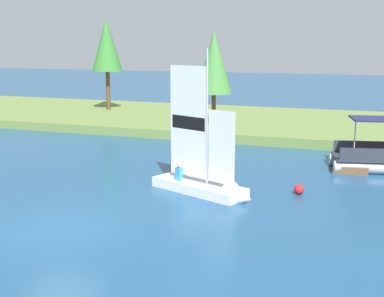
{
  "coord_description": "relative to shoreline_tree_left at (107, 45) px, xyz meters",
  "views": [
    {
      "loc": [
        9.88,
        -13.83,
        6.22
      ],
      "look_at": [
        1.47,
        9.09,
        1.2
      ],
      "focal_mm": 47.19,
      "sensor_mm": 36.0,
      "label": 1
    }
  ],
  "objects": [
    {
      "name": "shore_bank",
      "position": [
        12.32,
        -0.9,
        -5.88
      ],
      "size": [
        80.0,
        15.27,
        0.62
      ],
      "primitive_type": "cube",
      "color": "olive",
      "rests_on": "ground"
    },
    {
      "name": "wooden_dock",
      "position": [
        21.25,
        -11.07,
        -6.01
      ],
      "size": [
        1.66,
        6.06,
        0.37
      ],
      "primitive_type": "cube",
      "color": "brown",
      "rests_on": "ground"
    },
    {
      "name": "sailboat",
      "position": [
        15.96,
        -19.65,
        -5.71
      ],
      "size": [
        5.07,
        3.03,
        6.53
      ],
      "rotation": [
        0.0,
        0.0,
        -0.38
      ],
      "color": "white",
      "rests_on": "ground"
    },
    {
      "name": "shoreline_tree_midleft",
      "position": [
        11.27,
        -4.8,
        -1.15
      ],
      "size": [
        2.54,
        2.54,
        6.68
      ],
      "color": "brown",
      "rests_on": "shore_bank"
    },
    {
      "name": "ground_plane",
      "position": [
        12.32,
        -25.31,
        -6.19
      ],
      "size": [
        200.0,
        200.0,
        0.0
      ],
      "primitive_type": "plane",
      "color": "navy"
    },
    {
      "name": "shoreline_tree_left",
      "position": [
        0.0,
        0.0,
        0.0
      ],
      "size": [
        2.65,
        2.65,
        7.89
      ],
      "color": "brown",
      "rests_on": "shore_bank"
    },
    {
      "name": "channel_buoy",
      "position": [
        19.38,
        -18.25,
        -5.98
      ],
      "size": [
        0.43,
        0.43,
        0.43
      ],
      "primitive_type": "sphere",
      "color": "red",
      "rests_on": "ground"
    }
  ]
}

